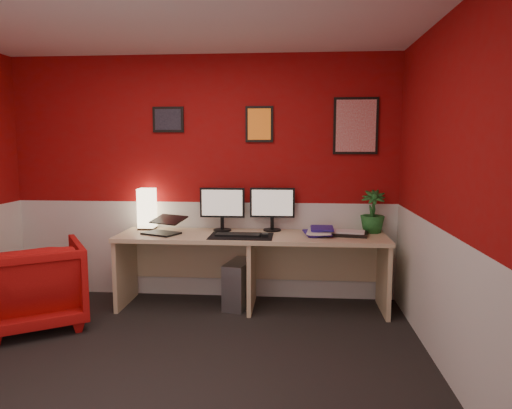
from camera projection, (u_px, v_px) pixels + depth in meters
name	position (u px, v px, depth m)	size (l,w,h in m)	color
ground	(157.00, 373.00, 3.31)	(4.00, 3.50, 0.01)	black
ceiling	(146.00, 2.00, 3.00)	(4.00, 3.50, 0.01)	white
wall_back	(203.00, 178.00, 4.89)	(4.00, 0.01, 2.50)	#930A0A
wall_right	(460.00, 200.00, 2.99)	(0.01, 3.50, 2.50)	#930A0A
wainscot_back	(204.00, 249.00, 4.98)	(4.00, 0.01, 1.00)	silver
wainscot_right	(453.00, 313.00, 3.09)	(0.01, 3.50, 1.00)	silver
desk	(252.00, 271.00, 4.61)	(2.60, 0.65, 0.73)	#D2B887
shoji_lamp	(147.00, 210.00, 4.84)	(0.16, 0.16, 0.40)	#FFE5B2
laptop	(161.00, 223.00, 4.57)	(0.33, 0.23, 0.22)	black
monitor_left	(222.00, 202.00, 4.73)	(0.45, 0.06, 0.58)	black
monitor_right	(272.00, 202.00, 4.74)	(0.45, 0.06, 0.58)	black
desk_mat	(241.00, 236.00, 4.48)	(0.60, 0.38, 0.01)	black
keyboard	(238.00, 235.00, 4.48)	(0.42, 0.14, 0.02)	black
mouse	(265.00, 235.00, 4.44)	(0.06, 0.10, 0.03)	black
book_bottom	(305.00, 234.00, 4.54)	(0.23, 0.32, 0.03)	navy
book_middle	(308.00, 231.00, 4.52)	(0.23, 0.32, 0.02)	silver
book_top	(311.00, 229.00, 4.53)	(0.22, 0.29, 0.03)	navy
zen_tray	(349.00, 234.00, 4.53)	(0.35, 0.25, 0.03)	black
potted_plant	(373.00, 211.00, 4.65)	(0.24, 0.24, 0.42)	#19591E
pc_tower	(239.00, 284.00, 4.67)	(0.20, 0.45, 0.45)	#99999E
armchair	(34.00, 284.00, 4.14)	(0.80, 0.83, 0.75)	red
art_left	(168.00, 120.00, 4.82)	(0.32, 0.02, 0.26)	black
art_center	(259.00, 124.00, 4.75)	(0.28, 0.02, 0.36)	orange
art_right	(356.00, 126.00, 4.68)	(0.44, 0.02, 0.56)	red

